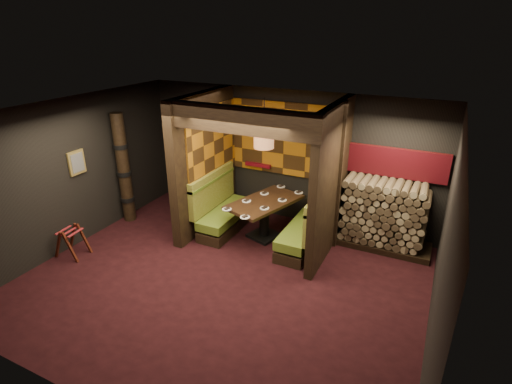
% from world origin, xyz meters
% --- Properties ---
extents(floor, '(6.50, 5.50, 0.02)m').
position_xyz_m(floor, '(0.00, 0.00, -0.01)').
color(floor, black).
rests_on(floor, ground).
extents(ceiling, '(6.50, 5.50, 0.02)m').
position_xyz_m(ceiling, '(0.00, 0.00, 2.86)').
color(ceiling, black).
rests_on(ceiling, ground).
extents(wall_back, '(6.50, 0.02, 2.85)m').
position_xyz_m(wall_back, '(0.00, 2.76, 1.43)').
color(wall_back, black).
rests_on(wall_back, ground).
extents(wall_front, '(6.50, 0.02, 2.85)m').
position_xyz_m(wall_front, '(0.00, -2.76, 1.43)').
color(wall_front, black).
rests_on(wall_front, ground).
extents(wall_left, '(0.02, 5.50, 2.85)m').
position_xyz_m(wall_left, '(-3.26, 0.00, 1.43)').
color(wall_left, black).
rests_on(wall_left, ground).
extents(wall_right, '(0.02, 5.50, 2.85)m').
position_xyz_m(wall_right, '(3.26, 0.00, 1.43)').
color(wall_right, black).
rests_on(wall_right, ground).
extents(partition_left, '(0.20, 2.20, 2.85)m').
position_xyz_m(partition_left, '(-1.35, 1.65, 1.43)').
color(partition_left, black).
rests_on(partition_left, floor).
extents(partition_right, '(0.15, 2.10, 2.85)m').
position_xyz_m(partition_right, '(1.30, 1.70, 1.43)').
color(partition_right, black).
rests_on(partition_right, floor).
extents(header_beam, '(2.85, 0.18, 0.44)m').
position_xyz_m(header_beam, '(-0.02, 0.70, 2.63)').
color(header_beam, black).
rests_on(header_beam, partition_left).
extents(tapa_back_panel, '(2.40, 0.06, 1.55)m').
position_xyz_m(tapa_back_panel, '(-0.02, 2.71, 1.82)').
color(tapa_back_panel, '#A15F10').
rests_on(tapa_back_panel, wall_back).
extents(tapa_side_panel, '(0.04, 1.85, 1.45)m').
position_xyz_m(tapa_side_panel, '(-1.23, 1.82, 1.85)').
color(tapa_side_panel, '#A15F10').
rests_on(tapa_side_panel, partition_left).
extents(lacquer_shelf, '(0.60, 0.12, 0.07)m').
position_xyz_m(lacquer_shelf, '(-0.60, 2.65, 1.18)').
color(lacquer_shelf, '#620814').
rests_on(lacquer_shelf, wall_back).
extents(booth_bench_left, '(0.68, 1.60, 1.14)m').
position_xyz_m(booth_bench_left, '(-0.96, 1.65, 0.40)').
color(booth_bench_left, black).
rests_on(booth_bench_left, floor).
extents(booth_bench_right, '(0.68, 1.60, 1.14)m').
position_xyz_m(booth_bench_right, '(0.93, 1.65, 0.40)').
color(booth_bench_right, black).
rests_on(booth_bench_right, floor).
extents(dining_table, '(1.26, 1.72, 0.81)m').
position_xyz_m(dining_table, '(-0.00, 1.69, 0.58)').
color(dining_table, black).
rests_on(dining_table, floor).
extents(place_settings, '(1.12, 1.83, 0.03)m').
position_xyz_m(place_settings, '(-0.00, 1.69, 0.82)').
color(place_settings, white).
rests_on(place_settings, dining_table).
extents(pendant_lamp, '(0.38, 0.38, 0.93)m').
position_xyz_m(pendant_lamp, '(-0.00, 1.64, 2.14)').
color(pendant_lamp, '#925832').
rests_on(pendant_lamp, ceiling).
extents(framed_picture, '(0.05, 0.36, 0.46)m').
position_xyz_m(framed_picture, '(-3.22, 0.10, 1.62)').
color(framed_picture, olive).
rests_on(framed_picture, wall_left).
extents(luggage_rack, '(0.61, 0.46, 0.62)m').
position_xyz_m(luggage_rack, '(-2.97, -0.53, 0.31)').
color(luggage_rack, '#3E150B').
rests_on(luggage_rack, floor).
extents(totem_column, '(0.31, 0.31, 2.40)m').
position_xyz_m(totem_column, '(-3.05, 1.10, 1.19)').
color(totem_column, black).
rests_on(totem_column, floor).
extents(firewood_stack, '(1.73, 0.70, 1.36)m').
position_xyz_m(firewood_stack, '(2.29, 2.35, 0.68)').
color(firewood_stack, black).
rests_on(firewood_stack, floor).
extents(mosaic_header, '(1.83, 0.10, 0.56)m').
position_xyz_m(mosaic_header, '(2.29, 2.68, 1.64)').
color(mosaic_header, maroon).
rests_on(mosaic_header, wall_back).
extents(bay_front_post, '(0.08, 0.08, 2.85)m').
position_xyz_m(bay_front_post, '(1.39, 1.96, 1.43)').
color(bay_front_post, black).
rests_on(bay_front_post, floor).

